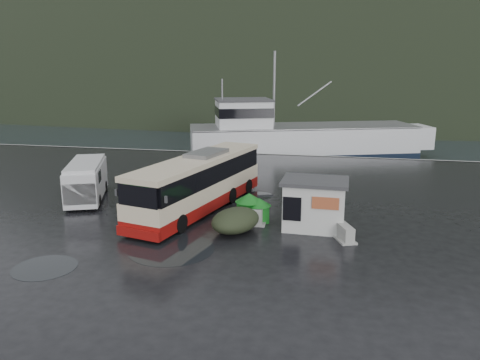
% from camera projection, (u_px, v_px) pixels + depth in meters
% --- Properties ---
extents(ground, '(160.00, 160.00, 0.00)m').
position_uv_depth(ground, '(186.00, 216.00, 27.06)').
color(ground, black).
rests_on(ground, ground).
extents(harbor_water, '(300.00, 180.00, 0.02)m').
position_uv_depth(harbor_water, '(305.00, 96.00, 131.78)').
color(harbor_water, black).
rests_on(harbor_water, ground).
extents(quay_edge, '(160.00, 0.60, 1.50)m').
position_uv_depth(quay_edge, '(248.00, 154.00, 46.10)').
color(quay_edge, '#999993').
rests_on(quay_edge, ground).
extents(headland, '(780.00, 540.00, 570.00)m').
position_uv_depth(headland, '(339.00, 80.00, 263.17)').
color(headland, black).
rests_on(headland, ground).
extents(coach_bus, '(5.87, 12.50, 3.43)m').
position_uv_depth(coach_bus, '(200.00, 209.00, 28.37)').
color(coach_bus, beige).
rests_on(coach_bus, ground).
extents(white_van, '(4.09, 6.36, 2.52)m').
position_uv_depth(white_van, '(88.00, 199.00, 30.45)').
color(white_van, silver).
rests_on(white_van, ground).
extents(waste_bin_left, '(1.26, 1.26, 1.35)m').
position_uv_depth(waste_bin_left, '(259.00, 221.00, 26.13)').
color(waste_bin_left, '#126518').
rests_on(waste_bin_left, ground).
extents(waste_bin_right, '(1.26, 1.26, 1.57)m').
position_uv_depth(waste_bin_right, '(249.00, 220.00, 26.39)').
color(waste_bin_right, '#126518').
rests_on(waste_bin_right, ground).
extents(dome_tent, '(3.17, 3.68, 1.22)m').
position_uv_depth(dome_tent, '(236.00, 231.00, 24.59)').
color(dome_tent, '#262E1B').
rests_on(dome_tent, ground).
extents(ticket_kiosk, '(3.53, 2.73, 2.69)m').
position_uv_depth(ticket_kiosk, '(313.00, 228.00, 25.08)').
color(ticket_kiosk, silver).
rests_on(ticket_kiosk, ground).
extents(jersey_barrier_a, '(0.95, 1.81, 0.89)m').
position_uv_depth(jersey_barrier_a, '(258.00, 222.00, 26.07)').
color(jersey_barrier_a, '#999993').
rests_on(jersey_barrier_a, ground).
extents(jersey_barrier_b, '(1.31, 1.75, 0.79)m').
position_uv_depth(jersey_barrier_b, '(344.00, 240.00, 23.39)').
color(jersey_barrier_b, '#999993').
rests_on(jersey_barrier_b, ground).
extents(fishing_trawler, '(29.09, 15.34, 11.45)m').
position_uv_depth(fishing_trawler, '(303.00, 145.00, 51.07)').
color(fishing_trawler, silver).
rests_on(fishing_trawler, ground).
extents(puddles, '(14.47, 15.45, 0.01)m').
position_uv_depth(puddles, '(207.00, 231.00, 24.59)').
color(puddles, black).
rests_on(puddles, ground).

